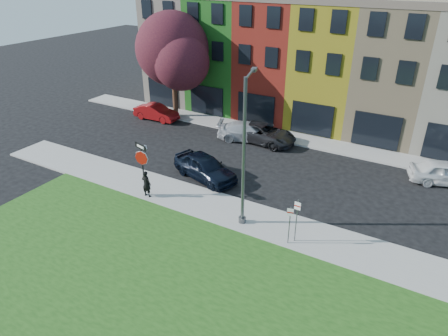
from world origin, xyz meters
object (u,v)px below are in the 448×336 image
Objects in this scene: man at (146,184)px; stop_sign at (142,159)px; sedan_near at (205,167)px; street_lamp at (245,154)px.

stop_sign is at bearing -16.22° from man.
sedan_near is at bearing 79.33° from stop_sign.
man is at bearing 173.15° from sedan_near.
sedan_near is (1.70, 3.83, -0.14)m from man.
man is 0.32× the size of sedan_near.
stop_sign is 0.42× the size of street_lamp.
stop_sign is 1.58m from man.
street_lamp reaches higher than sedan_near.
street_lamp is at bearing -176.41° from man.
sedan_near is (1.91, 3.78, -1.70)m from stop_sign.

